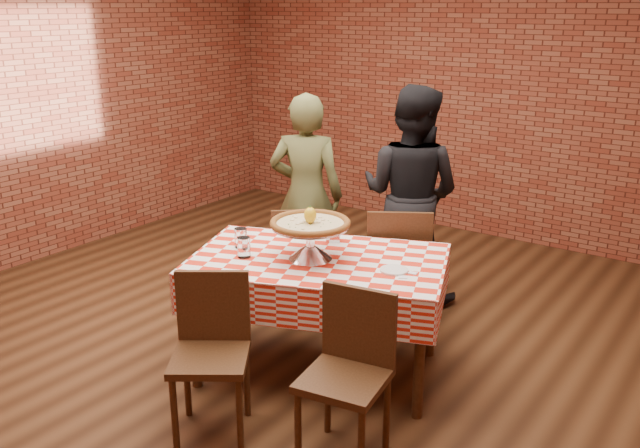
# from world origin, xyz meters

# --- Properties ---
(ground) EXTENTS (6.00, 6.00, 0.00)m
(ground) POSITION_xyz_m (0.00, 0.00, 0.00)
(ground) COLOR black
(ground) RESTS_ON ground
(back_wall) EXTENTS (5.50, 0.00, 5.50)m
(back_wall) POSITION_xyz_m (0.00, 3.00, 1.45)
(back_wall) COLOR maroon
(back_wall) RESTS_ON ground
(table) EXTENTS (1.71, 1.37, 0.75)m
(table) POSITION_xyz_m (0.47, -0.14, 0.38)
(table) COLOR #452915
(table) RESTS_ON ground
(tablecloth) EXTENTS (1.76, 1.42, 0.26)m
(tablecloth) POSITION_xyz_m (0.47, -0.14, 0.63)
(tablecloth) COLOR red
(tablecloth) RESTS_ON table
(pizza_stand) EXTENTS (0.65, 0.65, 0.21)m
(pizza_stand) POSITION_xyz_m (0.43, -0.18, 0.86)
(pizza_stand) COLOR silver
(pizza_stand) RESTS_ON tablecloth
(pizza) EXTENTS (0.66, 0.66, 0.03)m
(pizza) POSITION_xyz_m (0.43, -0.18, 0.97)
(pizza) COLOR #CABD8D
(pizza) RESTS_ON pizza_stand
(lemon) EXTENTS (0.10, 0.10, 0.10)m
(lemon) POSITION_xyz_m (0.43, -0.18, 1.03)
(lemon) COLOR gold
(lemon) RESTS_ON pizza
(water_glass_left) EXTENTS (0.10, 0.10, 0.12)m
(water_glass_left) POSITION_xyz_m (0.09, -0.39, 0.82)
(water_glass_left) COLOR white
(water_glass_left) RESTS_ON tablecloth
(water_glass_right) EXTENTS (0.10, 0.10, 0.12)m
(water_glass_right) POSITION_xyz_m (-0.04, -0.27, 0.82)
(water_glass_right) COLOR white
(water_glass_right) RESTS_ON tablecloth
(side_plate) EXTENTS (0.21, 0.21, 0.01)m
(side_plate) POSITION_xyz_m (0.94, -0.06, 0.76)
(side_plate) COLOR white
(side_plate) RESTS_ON tablecloth
(sweetener_packet_a) EXTENTS (0.06, 0.05, 0.00)m
(sweetener_packet_a) POSITION_xyz_m (1.03, -0.12, 0.76)
(sweetener_packet_a) COLOR white
(sweetener_packet_a) RESTS_ON tablecloth
(sweetener_packet_b) EXTENTS (0.05, 0.04, 0.00)m
(sweetener_packet_b) POSITION_xyz_m (1.05, -0.04, 0.76)
(sweetener_packet_b) COLOR white
(sweetener_packet_b) RESTS_ON tablecloth
(condiment_caddy) EXTENTS (0.11, 0.10, 0.12)m
(condiment_caddy) POSITION_xyz_m (0.37, 0.16, 0.82)
(condiment_caddy) COLOR silver
(condiment_caddy) RESTS_ON tablecloth
(chair_near_left) EXTENTS (0.55, 0.55, 0.87)m
(chair_near_left) POSITION_xyz_m (0.39, -1.01, 0.44)
(chair_near_left) COLOR #452915
(chair_near_left) RESTS_ON ground
(chair_near_right) EXTENTS (0.45, 0.45, 0.88)m
(chair_near_right) POSITION_xyz_m (1.08, -0.79, 0.44)
(chair_near_right) COLOR #452915
(chair_near_right) RESTS_ON ground
(chair_far_left) EXTENTS (0.53, 0.53, 0.86)m
(chair_far_left) POSITION_xyz_m (-0.14, 0.45, 0.43)
(chair_far_left) COLOR #452915
(chair_far_left) RESTS_ON ground
(chair_far_right) EXTENTS (0.60, 0.60, 0.91)m
(chair_far_right) POSITION_xyz_m (0.55, 0.68, 0.46)
(chair_far_right) COLOR #452915
(chair_far_right) RESTS_ON ground
(diner_olive) EXTENTS (0.68, 0.58, 1.59)m
(diner_olive) POSITION_xyz_m (-0.35, 0.84, 0.79)
(diner_olive) COLOR #51552E
(diner_olive) RESTS_ON ground
(diner_black) EXTENTS (0.85, 0.68, 1.66)m
(diner_black) POSITION_xyz_m (0.36, 1.21, 0.83)
(diner_black) COLOR black
(diner_black) RESTS_ON ground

